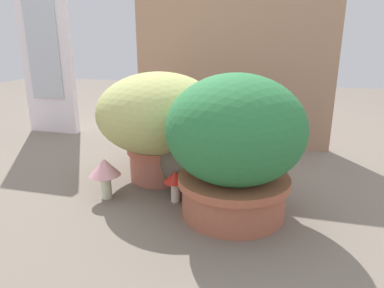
# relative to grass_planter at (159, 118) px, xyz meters

# --- Properties ---
(ground_plane) EXTENTS (6.00, 6.00, 0.00)m
(ground_plane) POSITION_rel_grass_planter_xyz_m (0.08, -0.06, -0.24)
(ground_plane) COLOR #706559
(cardboard_backdrop) EXTENTS (0.97, 0.03, 0.83)m
(cardboard_backdrop) POSITION_rel_grass_planter_xyz_m (0.19, 0.52, 0.18)
(cardboard_backdrop) COLOR tan
(cardboard_backdrop) RESTS_ON ground
(window_panel_white) EXTENTS (0.30, 0.05, 0.88)m
(window_panel_white) POSITION_rel_grass_planter_xyz_m (-0.83, 0.50, 0.21)
(window_panel_white) COLOR white
(window_panel_white) RESTS_ON ground
(grass_planter) EXTENTS (0.46, 0.46, 0.41)m
(grass_planter) POSITION_rel_grass_planter_xyz_m (0.00, 0.00, 0.00)
(grass_planter) COLOR #B66752
(grass_planter) RESTS_ON ground
(leafy_planter) EXTENTS (0.41, 0.41, 0.43)m
(leafy_planter) POSITION_rel_grass_planter_xyz_m (0.32, -0.22, -0.01)
(leafy_planter) COLOR #AF6046
(leafy_planter) RESTS_ON ground
(cat) EXTENTS (0.36, 0.26, 0.32)m
(cat) POSITION_rel_grass_planter_xyz_m (0.16, -0.10, -0.12)
(cat) COLOR #585244
(cat) RESTS_ON ground
(mushroom_ornament_red) EXTENTS (0.08, 0.08, 0.11)m
(mushroom_ornament_red) POSITION_rel_grass_planter_xyz_m (0.12, -0.18, -0.16)
(mushroom_ornament_red) COLOR #EFE9CB
(mushroom_ornament_red) RESTS_ON ground
(mushroom_ornament_pink) EXTENTS (0.11, 0.11, 0.14)m
(mushroom_ornament_pink) POSITION_rel_grass_planter_xyz_m (-0.12, -0.22, -0.14)
(mushroom_ornament_pink) COLOR #E5E8C2
(mushroom_ornament_pink) RESTS_ON ground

